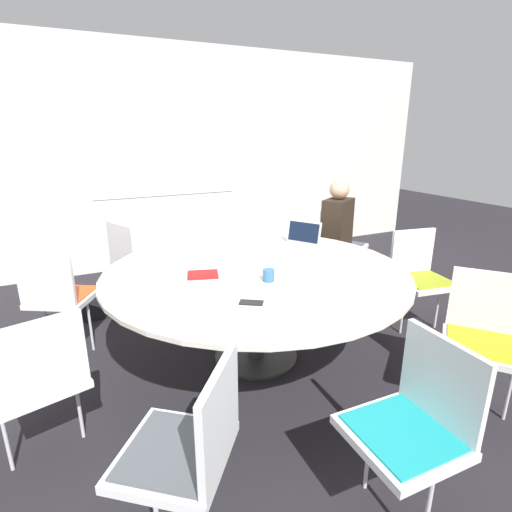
# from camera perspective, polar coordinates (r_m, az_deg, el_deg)

# --- Properties ---
(ground_plane) EXTENTS (16.00, 16.00, 0.00)m
(ground_plane) POSITION_cam_1_polar(r_m,az_deg,el_deg) (3.23, 0.00, -14.13)
(ground_plane) COLOR black
(wall_back) EXTENTS (8.00, 0.07, 2.70)m
(wall_back) POSITION_cam_1_polar(r_m,az_deg,el_deg) (5.25, -13.03, 13.37)
(wall_back) COLOR silver
(wall_back) RESTS_ON ground_plane
(conference_table) EXTENTS (2.19, 2.19, 0.73)m
(conference_table) POSITION_cam_1_polar(r_m,az_deg,el_deg) (2.94, 0.00, -3.21)
(conference_table) COLOR #333333
(conference_table) RESTS_ON ground_plane
(chair_0) EXTENTS (0.59, 0.59, 0.87)m
(chair_0) POSITION_cam_1_polar(r_m,az_deg,el_deg) (4.55, 11.69, 2.27)
(chair_0) COLOR white
(chair_0) RESTS_ON ground_plane
(chair_1) EXTENTS (0.55, 0.57, 0.87)m
(chair_1) POSITION_cam_1_polar(r_m,az_deg,el_deg) (4.40, -2.21, 2.13)
(chair_1) COLOR white
(chair_1) RESTS_ON ground_plane
(chair_2) EXTENTS (0.56, 0.57, 0.87)m
(chair_2) POSITION_cam_1_polar(r_m,az_deg,el_deg) (4.04, -16.97, -0.08)
(chair_2) COLOR white
(chair_2) RESTS_ON ground_plane
(chair_3) EXTENTS (0.59, 0.58, 0.87)m
(chair_3) POSITION_cam_1_polar(r_m,az_deg,el_deg) (3.38, -26.44, -4.63)
(chair_3) COLOR white
(chair_3) RESTS_ON ground_plane
(chair_4) EXTENTS (0.53, 0.52, 0.87)m
(chair_4) POSITION_cam_1_polar(r_m,az_deg,el_deg) (2.35, -28.75, -14.72)
(chair_4) COLOR white
(chair_4) RESTS_ON ground_plane
(chair_5) EXTENTS (0.60, 0.61, 0.87)m
(chair_5) POSITION_cam_1_polar(r_m,az_deg,el_deg) (1.75, -9.49, -24.80)
(chair_5) COLOR white
(chair_5) RESTS_ON ground_plane
(chair_6) EXTENTS (0.43, 0.45, 0.87)m
(chair_6) POSITION_cam_1_polar(r_m,az_deg,el_deg) (1.95, 21.77, -20.72)
(chair_6) COLOR white
(chair_6) RESTS_ON ground_plane
(chair_7) EXTENTS (0.60, 0.61, 0.87)m
(chair_7) POSITION_cam_1_polar(r_m,az_deg,el_deg) (2.83, 29.75, -9.34)
(chair_7) COLOR white
(chair_7) RESTS_ON ground_plane
(chair_8) EXTENTS (0.50, 0.49, 0.87)m
(chair_8) POSITION_cam_1_polar(r_m,az_deg,el_deg) (3.73, 22.34, -2.10)
(chair_8) COLOR white
(chair_8) RESTS_ON ground_plane
(person_0) EXTENTS (0.42, 0.37, 1.22)m
(person_0) POSITION_cam_1_polar(r_m,az_deg,el_deg) (4.25, 11.69, 3.89)
(person_0) COLOR #2D2319
(person_0) RESTS_ON ground_plane
(laptop) EXTENTS (0.36, 0.39, 0.21)m
(laptop) POSITION_cam_1_polar(r_m,az_deg,el_deg) (3.50, 6.41, 2.28)
(laptop) COLOR silver
(laptop) RESTS_ON conference_table
(spiral_notebook) EXTENTS (0.24, 0.21, 0.02)m
(spiral_notebook) POSITION_cam_1_polar(r_m,az_deg,el_deg) (2.80, -7.60, -2.65)
(spiral_notebook) COLOR maroon
(spiral_notebook) RESTS_ON conference_table
(coffee_cup) EXTENTS (0.08, 0.08, 0.08)m
(coffee_cup) POSITION_cam_1_polar(r_m,az_deg,el_deg) (2.68, 1.81, -2.77)
(coffee_cup) COLOR #33669E
(coffee_cup) RESTS_ON conference_table
(cell_phone) EXTENTS (0.16, 0.14, 0.01)m
(cell_phone) POSITION_cam_1_polar(r_m,az_deg,el_deg) (2.35, -0.67, -6.67)
(cell_phone) COLOR black
(cell_phone) RESTS_ON conference_table
(handbag) EXTENTS (0.36, 0.16, 0.28)m
(handbag) POSITION_cam_1_polar(r_m,az_deg,el_deg) (4.06, -21.19, -6.24)
(handbag) COLOR black
(handbag) RESTS_ON ground_plane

